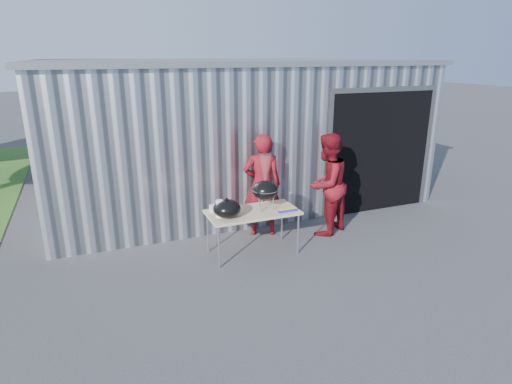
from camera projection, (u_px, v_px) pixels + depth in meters
name	position (u px, v px, depth m)	size (l,w,h in m)	color
ground	(267.00, 271.00, 6.63)	(80.00, 80.00, 0.00)	#38383B
building	(227.00, 126.00, 10.54)	(8.20, 6.20, 3.10)	silver
folding_table	(253.00, 213.00, 7.05)	(1.50, 0.75, 0.75)	tan
kettle_grill	(265.00, 185.00, 6.98)	(0.43, 0.43, 0.93)	black
grill_lid	(227.00, 209.00, 6.74)	(0.44, 0.44, 0.32)	black
paper_towels	(220.00, 209.00, 6.74)	(0.12, 0.12, 0.28)	white
white_tub	(216.00, 208.00, 7.04)	(0.20, 0.15, 0.10)	white
foil_box	(287.00, 210.00, 6.99)	(0.32, 0.06, 0.06)	#211DBC
person_cook	(262.00, 185.00, 7.76)	(0.69, 0.45, 1.89)	maroon
person_bystander	(327.00, 184.00, 7.81)	(0.92, 0.72, 1.89)	maroon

